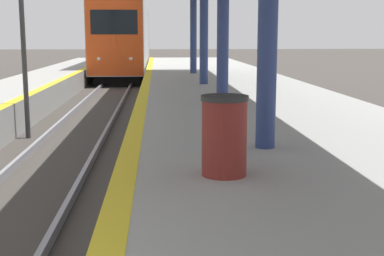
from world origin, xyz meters
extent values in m
cube|color=black|center=(0.00, 34.58, 0.28)|extent=(2.40, 17.23, 0.55)
cube|color=#99999E|center=(0.00, 34.58, 2.50)|extent=(2.82, 19.14, 3.90)
cube|color=#E54C19|center=(0.00, 25.08, 2.50)|extent=(2.77, 0.16, 3.82)
cube|color=black|center=(0.00, 25.02, 3.18)|extent=(2.26, 0.06, 1.17)
cube|color=#59595E|center=(0.00, 34.58, 4.57)|extent=(2.40, 18.19, 0.24)
sphere|color=white|center=(-0.78, 25.02, 1.43)|extent=(0.18, 0.18, 0.18)
sphere|color=white|center=(0.78, 25.02, 1.43)|extent=(0.18, 0.18, 0.18)
cylinder|color=#2D2D2D|center=(-1.20, 12.06, 2.08)|extent=(0.12, 0.12, 4.16)
cylinder|color=navy|center=(3.69, 6.46, 2.73)|extent=(0.29, 0.29, 3.72)
cylinder|color=navy|center=(3.69, 11.88, 2.73)|extent=(0.29, 0.29, 3.72)
cylinder|color=navy|center=(3.69, 17.30, 2.73)|extent=(0.29, 0.29, 3.72)
cylinder|color=navy|center=(3.69, 22.72, 2.73)|extent=(0.29, 0.29, 3.72)
cylinder|color=maroon|center=(2.86, 4.89, 1.33)|extent=(0.55, 0.55, 0.91)
cylinder|color=#262626|center=(2.86, 4.89, 1.82)|extent=(0.57, 0.57, 0.06)
camera|label=1|loc=(2.07, -1.39, 2.55)|focal=50.00mm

